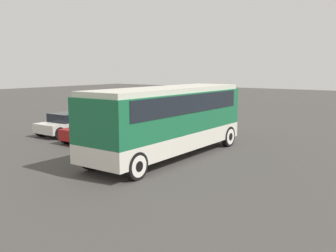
{
  "coord_description": "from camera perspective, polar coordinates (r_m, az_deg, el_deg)",
  "views": [
    {
      "loc": [
        -13.62,
        -9.8,
        4.02
      ],
      "look_at": [
        0.0,
        0.0,
        1.43
      ],
      "focal_mm": 40.0,
      "sensor_mm": 36.0,
      "label": 1
    }
  ],
  "objects": [
    {
      "name": "ground_plane",
      "position": [
        17.25,
        0.0,
        -4.71
      ],
      "size": [
        120.0,
        120.0,
        0.0
      ],
      "primitive_type": "plane",
      "color": "#423F3D"
    },
    {
      "name": "tour_bus",
      "position": [
        16.99,
        0.19,
        1.64
      ],
      "size": [
        9.19,
        2.64,
        3.19
      ],
      "color": "silver",
      "rests_on": "ground_plane"
    },
    {
      "name": "parked_car_mid",
      "position": [
        23.98,
        -14.16,
        0.49
      ],
      "size": [
        4.71,
        1.97,
        1.34
      ],
      "color": "silver",
      "rests_on": "ground_plane"
    },
    {
      "name": "parked_car_near",
      "position": [
        21.33,
        -10.69,
        -0.48
      ],
      "size": [
        4.14,
        1.82,
        1.29
      ],
      "color": "maroon",
      "rests_on": "ground_plane"
    }
  ]
}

